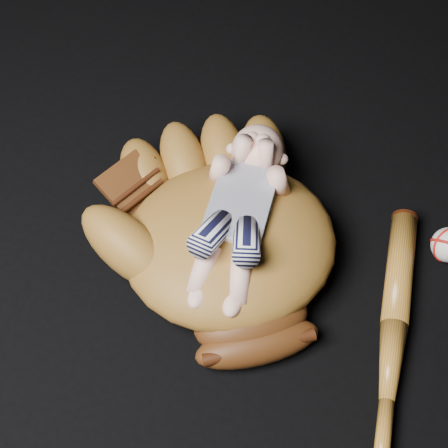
% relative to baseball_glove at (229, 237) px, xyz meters
% --- Properties ---
extents(baseball_glove, '(0.64, 0.68, 0.17)m').
position_rel_baseball_glove_xyz_m(baseball_glove, '(0.00, 0.00, 0.00)').
color(baseball_glove, brown).
rests_on(baseball_glove, ground).
extents(newborn_baby, '(0.21, 0.38, 0.15)m').
position_rel_baseball_glove_xyz_m(newborn_baby, '(0.01, 0.01, 0.05)').
color(newborn_baby, '#F4B49D').
rests_on(newborn_baby, baseball_glove).
extents(baseball_bat, '(0.09, 0.51, 0.05)m').
position_rel_baseball_glove_xyz_m(baseball_bat, '(0.30, -0.13, -0.06)').
color(baseball_bat, '#A4661F').
rests_on(baseball_bat, ground).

